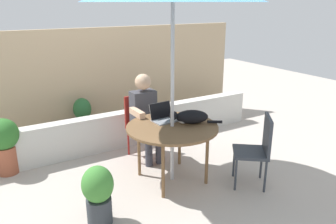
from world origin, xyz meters
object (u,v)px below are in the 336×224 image
at_px(chair_empty, 258,146).
at_px(chair_occupied, 141,121).
at_px(laptop, 163,115).
at_px(cat, 190,117).
at_px(potted_plant_by_chair, 98,193).
at_px(potted_plant_corner, 83,117).
at_px(patio_table, 172,130).
at_px(potted_plant_near_fence, 4,142).
at_px(person_seated, 146,113).

bearing_deg(chair_empty, chair_occupied, 118.61).
relative_size(laptop, cat, 0.54).
distance_m(potted_plant_by_chair, potted_plant_corner, 2.30).
distance_m(patio_table, potted_plant_near_fence, 2.17).
height_order(patio_table, potted_plant_corner, patio_table).
relative_size(person_seated, laptop, 3.90).
xyz_separation_m(person_seated, cat, (0.23, -0.73, 0.12)).
xyz_separation_m(chair_occupied, cat, (0.23, -0.89, 0.29)).
bearing_deg(potted_plant_corner, laptop, -70.73).
height_order(chair_empty, potted_plant_by_chair, chair_empty).
distance_m(person_seated, potted_plant_near_fence, 1.86).
bearing_deg(potted_plant_corner, person_seated, -64.30).
height_order(person_seated, potted_plant_corner, person_seated).
bearing_deg(patio_table, potted_plant_corner, 106.61).
bearing_deg(patio_table, person_seated, 90.00).
xyz_separation_m(chair_empty, potted_plant_corner, (-1.37, 2.48, -0.14)).
relative_size(chair_occupied, potted_plant_near_fence, 1.18).
xyz_separation_m(chair_occupied, laptop, (0.01, -0.61, 0.27)).
distance_m(chair_occupied, potted_plant_near_fence, 1.80).
relative_size(patio_table, cat, 1.93).
bearing_deg(patio_table, cat, -7.48).
bearing_deg(potted_plant_by_chair, person_seated, 44.80).
bearing_deg(patio_table, laptop, 87.86).
bearing_deg(laptop, potted_plant_near_fence, 150.70).
height_order(chair_empty, person_seated, person_seated).
xyz_separation_m(cat, potted_plant_corner, (-0.79, 1.88, -0.43)).
distance_m(chair_occupied, chair_empty, 1.70).
height_order(cat, potted_plant_corner, cat).
height_order(chair_occupied, potted_plant_by_chair, chair_occupied).
bearing_deg(potted_plant_by_chair, patio_table, 19.29).
relative_size(chair_empty, cat, 1.53).
height_order(laptop, potted_plant_corner, laptop).
bearing_deg(potted_plant_corner, chair_empty, -61.18).
relative_size(chair_occupied, potted_plant_by_chair, 1.40).
distance_m(patio_table, chair_empty, 1.04).
distance_m(chair_empty, cat, 0.88).
xyz_separation_m(cat, potted_plant_near_fence, (-2.00, 1.27, -0.36)).
height_order(laptop, potted_plant_by_chair, laptop).
bearing_deg(person_seated, cat, -72.31).
xyz_separation_m(chair_occupied, potted_plant_by_chair, (-1.09, -1.24, -0.17)).
relative_size(patio_table, potted_plant_by_chair, 1.76).
relative_size(chair_empty, person_seated, 0.72).
distance_m(chair_empty, laptop, 1.22).
bearing_deg(potted_plant_near_fence, chair_occupied, -12.14).
xyz_separation_m(potted_plant_near_fence, potted_plant_corner, (1.21, 0.61, -0.07)).
bearing_deg(chair_empty, person_seated, 121.36).
bearing_deg(patio_table, chair_occupied, 90.00).
height_order(chair_occupied, cat, cat).
xyz_separation_m(chair_empty, potted_plant_near_fence, (-2.58, 1.87, -0.07)).
height_order(patio_table, chair_empty, chair_empty).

